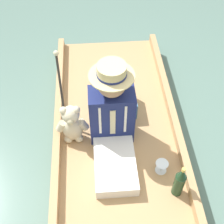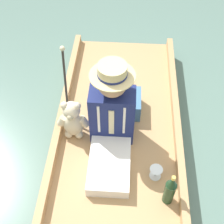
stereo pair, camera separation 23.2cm
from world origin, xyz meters
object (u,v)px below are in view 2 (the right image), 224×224
object	(u,v)px
seated_person	(112,120)
champagne_bottle	(170,190)
teddy_bear	(73,120)
wine_glass	(156,171)
walking_cane	(65,80)

from	to	relation	value
seated_person	champagne_bottle	world-z (taller)	seated_person
seated_person	teddy_bear	world-z (taller)	seated_person
teddy_bear	wine_glass	size ratio (longest dim) A/B	3.86
champagne_bottle	teddy_bear	bearing A→B (deg)	-35.97
seated_person	wine_glass	bearing A→B (deg)	129.31
seated_person	teddy_bear	distance (m)	0.37
wine_glass	champagne_bottle	xyz separation A→B (m)	(-0.09, 0.20, 0.09)
walking_cane	champagne_bottle	distance (m)	1.23
walking_cane	champagne_bottle	size ratio (longest dim) A/B	2.14
walking_cane	teddy_bear	bearing A→B (deg)	107.88
seated_person	champagne_bottle	distance (m)	0.71
seated_person	walking_cane	world-z (taller)	seated_person
wine_glass	walking_cane	size ratio (longest dim) A/B	0.14
wine_glass	champagne_bottle	distance (m)	0.23
teddy_bear	champagne_bottle	world-z (taller)	teddy_bear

